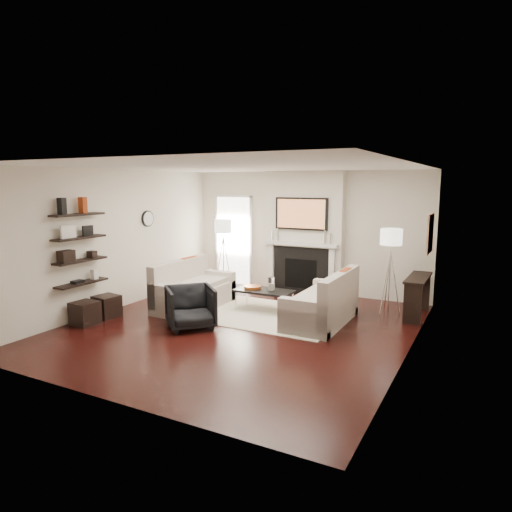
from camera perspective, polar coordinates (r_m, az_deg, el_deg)
The scene contains 71 objects.
room_envelope at distance 7.58m, azimuth -2.11°, elevation 0.86°, with size 6.00×6.00×6.00m.
chimney_breast at distance 10.16m, azimuth 5.99°, elevation 2.91°, with size 1.80×0.25×2.70m, color silver.
fireplace_surround at distance 10.15m, azimuth 5.63°, elevation -1.82°, with size 1.30×0.02×1.04m, color black.
firebox at distance 10.16m, azimuth 5.61°, elevation -2.22°, with size 0.75×0.02×0.65m, color black.
mantel_pilaster_l at distance 10.41m, azimuth 1.89°, elevation -1.35°, with size 0.12×0.08×1.10m, color white.
mantel_pilaster_r at distance 9.88m, azimuth 9.44°, elevation -2.03°, with size 0.12×0.08×1.10m, color white.
mantel_shelf at distance 10.01m, azimuth 5.57°, elevation 1.50°, with size 1.70×0.18×0.07m, color white.
tv_body at distance 9.97m, azimuth 5.68°, elevation 5.28°, with size 1.20×0.06×0.70m, color black.
tv_screen at distance 9.94m, azimuth 5.62°, elevation 5.27°, with size 1.10×0.01×0.62m, color #BF723F.
candlestick_l_tall at distance 10.22m, azimuth 2.75°, elevation 2.73°, with size 0.04×0.04×0.30m, color silver.
candlestick_l_short at distance 10.28m, azimuth 2.09°, elevation 2.60°, with size 0.04×0.04×0.24m, color silver.
candlestick_r_tall at distance 9.81m, azimuth 8.59°, elevation 2.37°, with size 0.04×0.04×0.30m, color silver.
candlestick_r_short at distance 9.77m, azimuth 9.31°, elevation 2.15°, with size 0.04×0.04×0.24m, color silver.
hallway_panel at distance 11.09m, azimuth -2.75°, elevation 1.91°, with size 0.90×0.02×2.10m, color white.
door_trim_l at distance 11.33m, azimuth -4.89°, elevation 2.03°, with size 0.06×0.06×2.16m, color white.
door_trim_r at distance 10.84m, azimuth -0.61°, elevation 1.75°, with size 0.06×0.06×2.16m, color white.
door_trim_top at distance 10.99m, azimuth -2.84°, elevation 7.49°, with size 1.02×0.06×0.06m, color white.
rug at distance 8.57m, azimuth 1.77°, elevation -7.37°, with size 2.60×2.00×0.01m, color beige.
loveseat_left_base at distance 9.13m, azimuth -7.68°, elevation -5.10°, with size 0.85×1.80×0.42m, color #C0B4A8.
loveseat_left_back at distance 9.25m, azimuth -9.42°, elevation -2.94°, with size 0.18×1.80×0.80m, color #C0B4A8.
loveseat_left_arm_n at distance 8.48m, azimuth -10.87°, elevation -5.66°, with size 0.85×0.18×0.60m, color #C0B4A8.
loveseat_left_arm_s at distance 9.76m, azimuth -4.94°, elevation -3.58°, with size 0.85×0.18×0.60m, color #C0B4A8.
loveseat_left_cushion at distance 9.04m, azimuth -7.45°, elevation -3.54°, with size 0.63×1.44×0.10m, color #C0B4A8.
pillow_left_orange at distance 9.45m, azimuth -8.35°, elevation -1.40°, with size 0.10×0.42×0.42m, color #9A3713.
pillow_left_charcoal at distance 8.98m, azimuth -10.60°, elevation -2.07°, with size 0.10×0.40×0.40m, color black.
loveseat_right_base at distance 8.15m, azimuth 8.09°, elevation -6.84°, with size 0.85×1.80×0.42m, color #C0B4A8.
loveseat_right_back at distance 7.97m, azimuth 10.42°, elevation -4.92°, with size 0.18×1.80×0.80m, color #C0B4A8.
loveseat_right_arm_n at distance 7.40m, azimuth 5.97°, elevation -7.73°, with size 0.85×0.18×0.60m, color #C0B4A8.
loveseat_right_arm_s at distance 8.87m, azimuth 9.88°, elevation -4.97°, with size 0.85×0.18×0.60m, color #C0B4A8.
loveseat_right_cushion at distance 8.10m, azimuth 7.80°, elevation -5.03°, with size 0.63×1.44×0.10m, color #C0B4A8.
pillow_right_orange at distance 8.20m, azimuth 11.09°, elevation -3.07°, with size 0.10×0.42×0.42m, color #9A3713.
pillow_right_charcoal at distance 7.65m, azimuth 9.79°, elevation -4.00°, with size 0.10×0.40×0.40m, color black.
coffee_table at distance 8.73m, azimuth 1.03°, elevation -4.39°, with size 1.10×0.55×0.04m, color black.
coffee_leg_nw at distance 8.82m, azimuth -2.53°, elevation -5.66°, with size 0.02×0.02×0.38m, color silver.
coffee_leg_ne at distance 8.38m, azimuth 3.42°, elevation -6.46°, with size 0.02×0.02×0.38m, color silver.
coffee_leg_sw at distance 9.19m, azimuth -1.15°, elevation -5.04°, with size 0.02×0.02×0.38m, color silver.
coffee_leg_se at distance 8.77m, azimuth 4.61°, elevation -5.77°, with size 0.02×0.02×0.38m, color silver.
hurricane_glass at distance 8.63m, azimuth 1.93°, elevation -3.46°, with size 0.14×0.14×0.24m, color white.
hurricane_candle at distance 8.64m, azimuth 1.92°, elevation -3.88°, with size 0.09×0.09×0.14m, color white.
copper_bowl at distance 8.83m, azimuth -0.42°, elevation -3.93°, with size 0.33×0.33×0.06m, color #BA571F.
armchair at distance 7.84m, azimuth -8.19°, elevation -6.11°, with size 0.76×0.71×0.78m, color black.
lamp_left_post at distance 10.74m, azimuth -4.08°, elevation -0.77°, with size 0.02×0.02×1.20m, color silver.
lamp_left_shade at distance 10.62m, azimuth -4.13°, elevation 3.75°, with size 0.40×0.40×0.30m, color white.
lamp_left_leg_a at distance 10.68m, azimuth -3.58°, elevation -0.82°, with size 0.02×0.02×1.25m, color silver.
lamp_left_leg_b at distance 10.85m, azimuth -4.06°, elevation -0.67°, with size 0.02×0.02×1.25m, color silver.
lamp_left_leg_c at distance 10.69m, azimuth -4.60°, elevation -0.83°, with size 0.02×0.02×1.25m, color silver.
lamp_right_post at distance 8.96m, azimuth 16.32°, elevation -3.09°, with size 0.02×0.02×1.20m, color silver.
lamp_right_shade at distance 8.83m, azimuth 16.56°, elevation 2.31°, with size 0.40×0.40×0.30m, color white.
lamp_right_leg_a at distance 8.94m, azimuth 17.01°, elevation -3.15°, with size 0.02×0.02×1.25m, color silver.
lamp_right_leg_b at distance 9.07m, azimuth 16.10°, elevation -2.94°, with size 0.02×0.02×1.25m, color silver.
lamp_right_leg_c at distance 8.88m, azimuth 15.85°, elevation -3.18°, with size 0.02×0.02×1.25m, color silver.
console_top at distance 8.83m, azimuth 19.63°, elevation -2.57°, with size 0.35×1.20×0.04m, color black.
console_leg_n at distance 8.38m, azimuth 18.95°, elevation -5.77°, with size 0.30×0.04×0.71m, color black.
console_leg_s at distance 9.44m, azimuth 19.99°, elevation -4.19°, with size 0.30×0.04×0.71m, color black.
wall_art at distance 8.66m, azimuth 20.93°, elevation 2.63°, with size 0.03×0.70×0.70m, color tan.
shelf_bottom at distance 8.58m, azimuth -20.94°, elevation -3.18°, with size 0.25×1.00×0.04m, color black.
shelf_lower at distance 8.51m, azimuth -21.09°, elevation -0.54°, with size 0.25×1.00×0.04m, color black.
shelf_upper at distance 8.46m, azimuth -21.25°, elevation 2.13°, with size 0.25×1.00×0.04m, color black.
shelf_top at distance 8.42m, azimuth -21.40°, elevation 4.83°, with size 0.25×1.00×0.04m, color black.
decor_magfile_a at distance 8.22m, azimuth -23.10°, elevation 5.74°, with size 0.12×0.10×0.28m, color black.
decor_magfile_b at distance 8.50m, azimuth -20.84°, elevation 5.96°, with size 0.12×0.10×0.28m, color #9A3713.
decor_frame_a at distance 8.31m, azimuth -22.41°, elevation 2.83°, with size 0.04×0.30×0.22m, color white.
decor_frame_b at distance 8.58m, azimuth -20.29°, elevation 3.00°, with size 0.04×0.22×0.18m, color black.
decor_wine_rack at distance 8.31m, azimuth -22.64°, elevation -0.04°, with size 0.18×0.25×0.20m, color black.
decor_box_small at distance 8.67m, azimuth -19.82°, elevation 0.21°, with size 0.15×0.12×0.12m, color black.
decor_books at distance 8.52m, azimuth -21.41°, elevation -3.00°, with size 0.14×0.20×0.05m, color black.
decor_box_tall at distance 8.75m, azimuth -19.56°, elevation -2.15°, with size 0.10×0.10×0.18m, color white.
clock_rim at distance 9.86m, azimuth -13.40°, elevation 4.57°, with size 0.34×0.34×0.04m, color black.
clock_face at distance 9.84m, azimuth -13.29°, elevation 4.57°, with size 0.29×0.29×0.01m, color white.
ottoman_near at distance 8.85m, azimuth -18.15°, elevation -5.99°, with size 0.40×0.40×0.40m, color black.
ottoman_far at distance 8.53m, azimuth -20.59°, elevation -6.70°, with size 0.40×0.40×0.40m, color black.
Camera 1 is at (3.73, -6.51, 2.43)m, focal length 32.00 mm.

